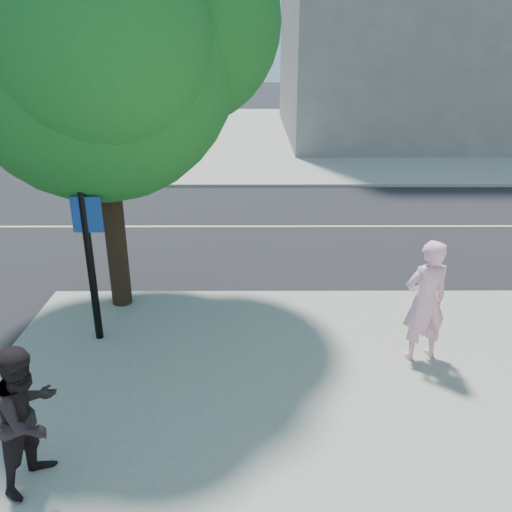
{
  "coord_description": "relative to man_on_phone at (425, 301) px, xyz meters",
  "views": [
    {
      "loc": [
        3.12,
        -9.74,
        4.83
      ],
      "look_at": [
        3.15,
        -0.98,
        1.3
      ],
      "focal_mm": 36.53,
      "sensor_mm": 36.0,
      "label": 1
    }
  ],
  "objects": [
    {
      "name": "man_on_phone",
      "position": [
        0.0,
        0.0,
        0.0
      ],
      "size": [
        0.83,
        0.65,
        2.02
      ],
      "primitive_type": "imported",
      "rotation": [
        0.0,
        0.0,
        3.39
      ],
      "color": "#F7AEC9",
      "rests_on": "sidewalk_se"
    },
    {
      "name": "road_ew",
      "position": [
        -5.79,
        6.97,
        -1.13
      ],
      "size": [
        140.0,
        9.0,
        0.01
      ],
      "primitive_type": "cube",
      "color": "black",
      "rests_on": "ground"
    },
    {
      "name": "filler_ne",
      "position": [
        8.21,
        24.47,
        5.99
      ],
      "size": [
        18.0,
        16.0,
        14.0
      ],
      "primitive_type": "cube",
      "color": "slate",
      "rests_on": "sidewalk_ne"
    },
    {
      "name": "street_tree",
      "position": [
        -5.16,
        1.98,
        4.02
      ],
      "size": [
        5.87,
        5.34,
        7.79
      ],
      "rotation": [
        0.0,
        0.0,
        0.38
      ],
      "color": "black",
      "rests_on": "sidewalk_se"
    },
    {
      "name": "sidewalk_ne",
      "position": [
        7.71,
        23.97,
        -1.07
      ],
      "size": [
        29.0,
        25.0,
        0.12
      ],
      "primitive_type": "cube",
      "color": "gray",
      "rests_on": "ground"
    },
    {
      "name": "ground",
      "position": [
        -5.79,
        2.47,
        -1.13
      ],
      "size": [
        140.0,
        140.0,
        0.0
      ],
      "primitive_type": "plane",
      "color": "black",
      "rests_on": "ground"
    },
    {
      "name": "pedestrian",
      "position": [
        -5.2,
        -2.55,
        -0.13
      ],
      "size": [
        0.91,
        1.03,
        1.76
      ],
      "primitive_type": "imported",
      "rotation": [
        0.0,
        0.0,
        1.24
      ],
      "color": "black",
      "rests_on": "sidewalk_se"
    }
  ]
}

